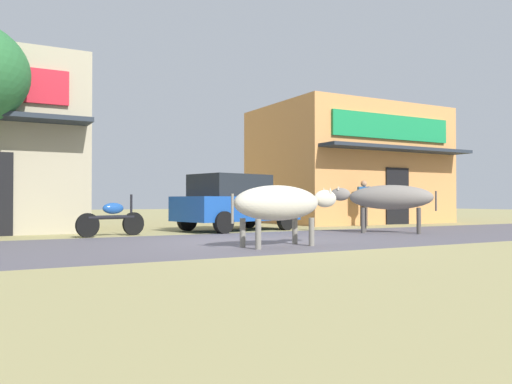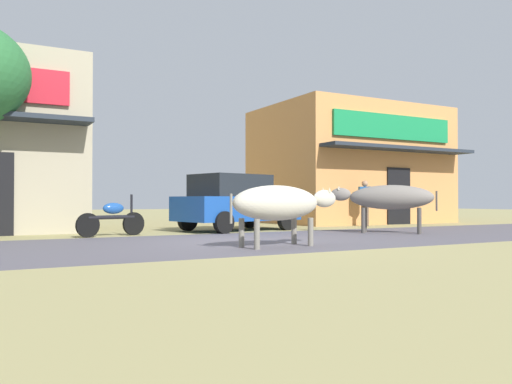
{
  "view_description": "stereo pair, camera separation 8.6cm",
  "coord_description": "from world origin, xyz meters",
  "px_view_note": "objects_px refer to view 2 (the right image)",
  "views": [
    {
      "loc": [
        -5.24,
        -9.99,
        0.9
      ],
      "look_at": [
        1.07,
        1.51,
        1.1
      ],
      "focal_mm": 36.47,
      "sensor_mm": 36.0,
      "label": 1
    },
    {
      "loc": [
        -5.17,
        -10.03,
        0.9
      ],
      "look_at": [
        1.07,
        1.51,
        1.1
      ],
      "focal_mm": 36.47,
      "sensor_mm": 36.0,
      "label": 2
    }
  ],
  "objects_px": {
    "parked_hatchback_car": "(235,202)",
    "cow_near_brown": "(279,203)",
    "cow_far_dark": "(389,198)",
    "parked_motorcycle": "(113,218)",
    "pedestrian_by_shop": "(365,199)"
  },
  "relations": [
    {
      "from": "cow_near_brown",
      "to": "cow_far_dark",
      "type": "height_order",
      "value": "cow_far_dark"
    },
    {
      "from": "parked_hatchback_car",
      "to": "parked_motorcycle",
      "type": "relative_size",
      "value": 2.22
    },
    {
      "from": "parked_motorcycle",
      "to": "pedestrian_by_shop",
      "type": "xyz_separation_m",
      "value": [
        8.82,
        0.94,
        0.46
      ]
    },
    {
      "from": "parked_motorcycle",
      "to": "cow_near_brown",
      "type": "distance_m",
      "value": 4.92
    },
    {
      "from": "parked_motorcycle",
      "to": "pedestrian_by_shop",
      "type": "bearing_deg",
      "value": 6.09
    },
    {
      "from": "cow_near_brown",
      "to": "parked_hatchback_car",
      "type": "bearing_deg",
      "value": 73.05
    },
    {
      "from": "parked_hatchback_car",
      "to": "cow_near_brown",
      "type": "xyz_separation_m",
      "value": [
        -1.56,
        -5.1,
        -0.01
      ]
    },
    {
      "from": "parked_motorcycle",
      "to": "cow_far_dark",
      "type": "relative_size",
      "value": 0.77
    },
    {
      "from": "parked_hatchback_car",
      "to": "parked_motorcycle",
      "type": "height_order",
      "value": "parked_hatchback_car"
    },
    {
      "from": "cow_near_brown",
      "to": "cow_far_dark",
      "type": "distance_m",
      "value": 5.16
    },
    {
      "from": "pedestrian_by_shop",
      "to": "cow_far_dark",
      "type": "bearing_deg",
      "value": -120.57
    },
    {
      "from": "parked_motorcycle",
      "to": "cow_far_dark",
      "type": "height_order",
      "value": "cow_far_dark"
    },
    {
      "from": "parked_hatchback_car",
      "to": "cow_near_brown",
      "type": "relative_size",
      "value": 1.55
    },
    {
      "from": "cow_far_dark",
      "to": "parked_hatchback_car",
      "type": "bearing_deg",
      "value": 136.27
    },
    {
      "from": "cow_near_brown",
      "to": "cow_far_dark",
      "type": "relative_size",
      "value": 1.11
    }
  ]
}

